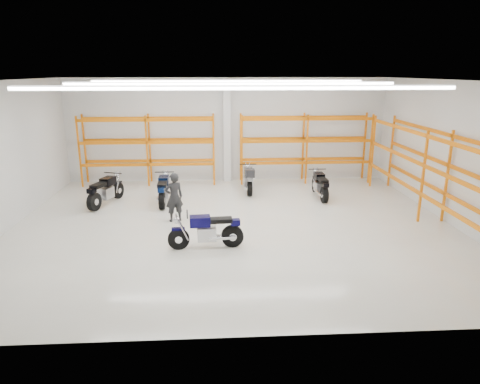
{
  "coord_description": "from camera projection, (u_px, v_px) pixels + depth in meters",
  "views": [
    {
      "loc": [
        -0.53,
        -12.88,
        4.76
      ],
      "look_at": [
        0.25,
        0.5,
        0.96
      ],
      "focal_mm": 32.0,
      "sensor_mm": 36.0,
      "label": 1
    }
  ],
  "objects": [
    {
      "name": "ground",
      "position": [
        233.0,
        225.0,
        13.7
      ],
      "size": [
        14.0,
        14.0,
        0.0
      ],
      "primitive_type": "plane",
      "color": "beige",
      "rests_on": "ground"
    },
    {
      "name": "structural_column",
      "position": [
        227.0,
        131.0,
        18.68
      ],
      "size": [
        0.32,
        0.32,
        4.5
      ],
      "primitive_type": "cube",
      "color": "white",
      "rests_on": "ground"
    },
    {
      "name": "motorcycle_back_c",
      "position": [
        249.0,
        179.0,
        17.31
      ],
      "size": [
        0.7,
        2.18,
        1.12
      ],
      "color": "black",
      "rests_on": "ground"
    },
    {
      "name": "pallet_racking_back_right",
      "position": [
        305.0,
        142.0,
        18.67
      ],
      "size": [
        5.67,
        0.87,
        3.0
      ],
      "color": "#D65800",
      "rests_on": "ground"
    },
    {
      "name": "pallet_racking_back_left",
      "position": [
        148.0,
        143.0,
        18.29
      ],
      "size": [
        5.67,
        0.87,
        3.0
      ],
      "color": "#D65800",
      "rests_on": "ground"
    },
    {
      "name": "pallet_racking_side",
      "position": [
        436.0,
        167.0,
        13.58
      ],
      "size": [
        0.87,
        9.07,
        3.0
      ],
      "color": "#D65800",
      "rests_on": "ground"
    },
    {
      "name": "motorcycle_main",
      "position": [
        209.0,
        231.0,
        11.83
      ],
      "size": [
        2.11,
        0.7,
        1.03
      ],
      "color": "black",
      "rests_on": "ground"
    },
    {
      "name": "standing_man",
      "position": [
        174.0,
        197.0,
        13.89
      ],
      "size": [
        0.7,
        0.58,
        1.62
      ],
      "primitive_type": "imported",
      "rotation": [
        0.0,
        0.0,
        3.53
      ],
      "color": "black",
      "rests_on": "ground"
    },
    {
      "name": "room_shell",
      "position": [
        233.0,
        122.0,
        12.83
      ],
      "size": [
        14.02,
        12.02,
        4.51
      ],
      "color": "silver",
      "rests_on": "ground"
    },
    {
      "name": "motorcycle_back_d",
      "position": [
        320.0,
        186.0,
        16.53
      ],
      "size": [
        0.69,
        2.1,
        1.03
      ],
      "color": "black",
      "rests_on": "ground"
    },
    {
      "name": "motorcycle_back_a",
      "position": [
        105.0,
        192.0,
        15.63
      ],
      "size": [
        1.01,
        2.15,
        1.09
      ],
      "color": "black",
      "rests_on": "ground"
    },
    {
      "name": "motorcycle_back_b",
      "position": [
        163.0,
        190.0,
        15.82
      ],
      "size": [
        0.73,
        2.19,
        1.08
      ],
      "color": "black",
      "rests_on": "ground"
    }
  ]
}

